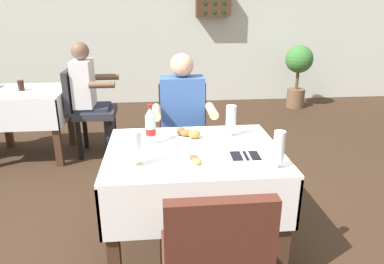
% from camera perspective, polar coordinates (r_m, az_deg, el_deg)
% --- Properties ---
extents(ground_plane, '(11.00, 11.00, 0.00)m').
position_cam_1_polar(ground_plane, '(2.64, 3.08, -18.06)').
color(ground_plane, '#382619').
extents(back_wall, '(11.00, 0.12, 2.86)m').
position_cam_1_polar(back_wall, '(6.21, -2.60, 18.02)').
color(back_wall, silver).
rests_on(back_wall, ground).
extents(main_dining_table, '(1.10, 0.88, 0.76)m').
position_cam_1_polar(main_dining_table, '(2.32, 0.24, -6.77)').
color(main_dining_table, white).
rests_on(main_dining_table, ground).
extents(chair_far_diner_seat, '(0.44, 0.50, 0.97)m').
position_cam_1_polar(chair_far_diner_seat, '(3.09, -1.32, -0.35)').
color(chair_far_diner_seat, '#4C2319').
rests_on(chair_far_diner_seat, ground).
extents(seated_diner_far, '(0.50, 0.46, 1.26)m').
position_cam_1_polar(seated_diner_far, '(2.93, -1.50, 1.79)').
color(seated_diner_far, '#282D42').
rests_on(seated_diner_far, ground).
extents(plate_near_camera, '(0.24, 0.24, 0.05)m').
position_cam_1_polar(plate_near_camera, '(2.03, 0.09, -4.93)').
color(plate_near_camera, white).
rests_on(plate_near_camera, main_dining_table).
extents(plate_far_diner, '(0.24, 0.24, 0.07)m').
position_cam_1_polar(plate_far_diner, '(2.41, -0.67, -0.52)').
color(plate_far_diner, white).
rests_on(plate_far_diner, main_dining_table).
extents(beer_glass_left, '(0.08, 0.08, 0.21)m').
position_cam_1_polar(beer_glass_left, '(2.01, -9.01, -2.57)').
color(beer_glass_left, white).
rests_on(beer_glass_left, main_dining_table).
extents(beer_glass_middle, '(0.07, 0.07, 0.22)m').
position_cam_1_polar(beer_glass_middle, '(2.01, 13.82, -2.82)').
color(beer_glass_middle, white).
rests_on(beer_glass_middle, main_dining_table).
extents(beer_glass_right, '(0.07, 0.07, 0.22)m').
position_cam_1_polar(beer_glass_right, '(2.44, 6.30, 1.78)').
color(beer_glass_right, white).
rests_on(beer_glass_right, main_dining_table).
extents(cola_bottle_primary, '(0.07, 0.07, 0.27)m').
position_cam_1_polar(cola_bottle_primary, '(2.30, -6.71, 0.78)').
color(cola_bottle_primary, silver).
rests_on(cola_bottle_primary, main_dining_table).
extents(napkin_cutlery_set, '(0.18, 0.19, 0.01)m').
position_cam_1_polar(napkin_cutlery_set, '(2.16, 8.59, -3.77)').
color(napkin_cutlery_set, black).
rests_on(napkin_cutlery_set, main_dining_table).
extents(background_dining_table, '(0.86, 0.75, 0.76)m').
position_cam_1_polar(background_dining_table, '(4.27, -25.11, 3.50)').
color(background_dining_table, white).
rests_on(background_dining_table, ground).
extents(background_chair_right, '(0.50, 0.44, 0.97)m').
position_cam_1_polar(background_chair_right, '(4.10, -16.65, 3.90)').
color(background_chair_right, '#2D2D33').
rests_on(background_chair_right, ground).
extents(background_patron, '(0.46, 0.50, 1.26)m').
position_cam_1_polar(background_patron, '(4.05, -16.19, 6.07)').
color(background_patron, '#282D42').
rests_on(background_patron, ground).
extents(background_table_tumbler, '(0.06, 0.06, 0.11)m').
position_cam_1_polar(background_table_tumbler, '(4.22, -25.89, 6.77)').
color(background_table_tumbler, black).
rests_on(background_table_tumbler, background_dining_table).
extents(potted_plant_corner, '(0.44, 0.44, 1.02)m').
position_cam_1_polar(potted_plant_corner, '(6.10, 16.79, 9.78)').
color(potted_plant_corner, brown).
rests_on(potted_plant_corner, ground).
extents(wall_bottle_rack, '(0.56, 0.21, 0.42)m').
position_cam_1_polar(wall_bottle_rack, '(6.10, 3.44, 20.15)').
color(wall_bottle_rack, '#472D1E').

